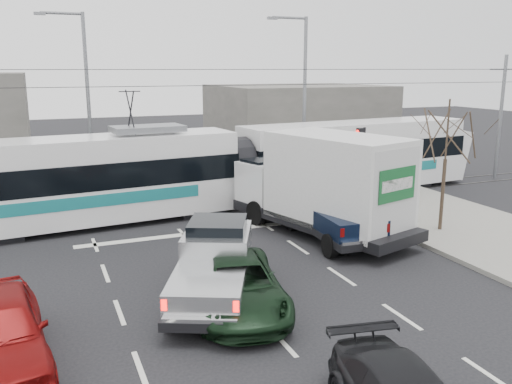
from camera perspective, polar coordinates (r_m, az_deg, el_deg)
name	(u,v)px	position (r m, az deg, el deg)	size (l,w,h in m)	color
ground	(291,284)	(16.28, 3.75, -9.69)	(120.00, 120.00, 0.00)	black
rails	(197,206)	(25.20, -6.19, -1.52)	(60.00, 1.60, 0.03)	#33302D
building_right	(297,118)	(42.04, 4.31, 7.73)	(12.00, 10.00, 5.00)	slate
bare_tree	(447,136)	(21.55, 19.47, 5.62)	(2.40, 2.40, 5.00)	#47382B
traffic_signal	(361,151)	(24.16, 11.01, 4.31)	(0.44, 0.44, 3.60)	black
street_lamp_near	(302,89)	(30.86, 4.84, 10.73)	(2.38, 0.25, 9.00)	slate
street_lamp_far	(84,91)	(29.63, -17.66, 10.10)	(2.38, 0.25, 9.00)	slate
catenary	(195,123)	(24.53, -6.40, 7.27)	(60.00, 0.20, 7.00)	black
tram	(235,166)	(24.75, -2.18, 2.75)	(26.28, 5.21, 5.34)	white
silver_pickup	(215,262)	(15.24, -4.32, -7.32)	(3.98, 5.74, 1.99)	black
box_truck	(324,185)	(20.63, 7.16, 0.69)	(4.76, 8.22, 3.89)	black
navy_pickup	(328,210)	(20.37, 7.60, -1.90)	(2.29, 5.32, 2.20)	black
green_car	(238,285)	(14.47, -1.91, -9.77)	(2.23, 4.84, 1.35)	black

